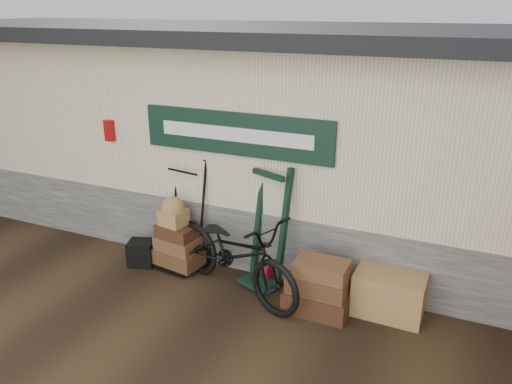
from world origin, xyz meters
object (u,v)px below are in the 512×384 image
at_px(black_trunk, 142,253).
at_px(bicycle, 235,248).
at_px(green_barrow, 268,227).
at_px(porter_trolley, 185,212).
at_px(suitcase_stack, 318,286).
at_px(wicker_hamper, 389,294).

distance_m(black_trunk, bicycle, 1.61).
bearing_deg(green_barrow, black_trunk, -149.71).
xyz_separation_m(black_trunk, bicycle, (1.54, -0.13, 0.45)).
distance_m(porter_trolley, black_trunk, 0.88).
relative_size(suitcase_stack, wicker_hamper, 0.96).
bearing_deg(porter_trolley, wicker_hamper, 6.89).
bearing_deg(suitcase_stack, black_trunk, 177.81).
bearing_deg(porter_trolley, black_trunk, -144.87).
bearing_deg(porter_trolley, green_barrow, 8.30).
xyz_separation_m(green_barrow, suitcase_stack, (0.81, -0.37, -0.46)).
bearing_deg(bicycle, black_trunk, 105.77).
relative_size(green_barrow, suitcase_stack, 2.09).
height_order(suitcase_stack, bicycle, bicycle).
bearing_deg(bicycle, porter_trolley, 87.50).
xyz_separation_m(porter_trolley, green_barrow, (1.25, -0.01, 0.02)).
xyz_separation_m(suitcase_stack, black_trunk, (-2.63, 0.10, -0.17)).
bearing_deg(wicker_hamper, porter_trolley, 178.11).
height_order(wicker_hamper, black_trunk, wicker_hamper).
bearing_deg(black_trunk, suitcase_stack, -2.19).
relative_size(green_barrow, wicker_hamper, 1.99).
xyz_separation_m(porter_trolley, suitcase_stack, (2.06, -0.38, -0.45)).
relative_size(wicker_hamper, black_trunk, 2.28).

